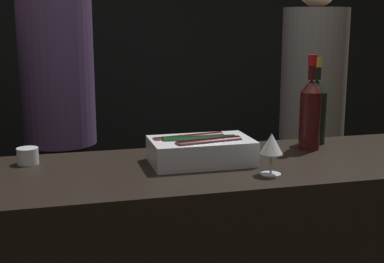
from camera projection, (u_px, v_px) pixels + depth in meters
wall_back_chalkboard at (118, 31)px, 3.86m from camera, size 6.40×0.06×2.80m
ice_bin_with_bottles at (200, 149)px, 1.95m from camera, size 0.37×0.23×0.10m
wine_glass at (271, 145)px, 1.79m from camera, size 0.08×0.08×0.14m
candle_votive at (28, 156)px, 1.94m from camera, size 0.08×0.08×0.06m
red_wine_bottle_tall at (310, 112)px, 2.14m from camera, size 0.08×0.08×0.38m
champagne_bottle at (316, 109)px, 2.25m from camera, size 0.09×0.09×0.37m
person_in_hoodie at (59, 110)px, 2.72m from camera, size 0.37×0.37×1.84m
person_blond_tee at (312, 109)px, 3.05m from camera, size 0.36×0.36×1.75m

